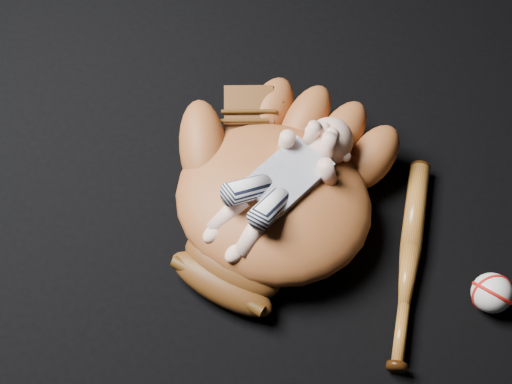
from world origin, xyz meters
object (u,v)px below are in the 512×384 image
(baseball_glove, at_px, (273,195))
(baseball_bat, at_px, (409,260))
(newborn_baby, at_px, (278,185))
(baseball, at_px, (492,293))

(baseball_glove, relative_size, baseball_bat, 1.24)
(baseball_glove, height_order, baseball_bat, baseball_glove)
(baseball_glove, bearing_deg, baseball_bat, 8.81)
(baseball_glove, bearing_deg, newborn_baby, -21.09)
(baseball_glove, distance_m, newborn_baby, 0.05)
(baseball_glove, xyz_separation_m, baseball, (0.42, 0.07, -0.05))
(baseball_bat, bearing_deg, baseball, 5.21)
(newborn_baby, height_order, baseball, newborn_baby)
(baseball, bearing_deg, baseball_glove, -171.03)
(baseball_bat, bearing_deg, newborn_baby, -167.75)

